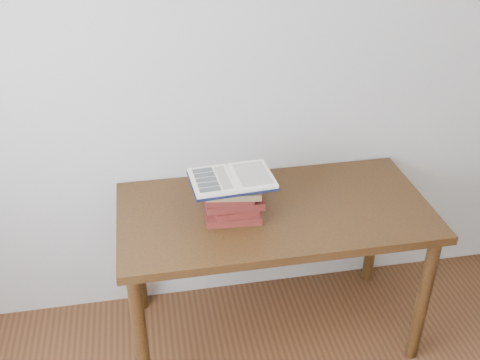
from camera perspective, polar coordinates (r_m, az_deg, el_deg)
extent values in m
cube|color=#BAB9B0|center=(2.62, -0.54, 11.20)|extent=(3.50, 0.04, 2.60)
cube|color=#432C10|center=(2.57, 3.55, -3.27)|extent=(1.42, 0.71, 0.04)
cylinder|color=#432C10|center=(2.54, -10.05, -15.62)|extent=(0.06, 0.06, 0.72)
cylinder|color=#432C10|center=(2.81, 18.07, -11.54)|extent=(0.06, 0.06, 0.72)
cylinder|color=#432C10|center=(2.98, -10.43, -7.41)|extent=(0.06, 0.06, 0.72)
cylinder|color=#432C10|center=(3.21, 13.47, -4.67)|extent=(0.06, 0.06, 0.72)
cube|color=maroon|center=(2.49, -0.74, -3.44)|extent=(0.25, 0.18, 0.03)
cube|color=maroon|center=(2.47, -0.56, -2.81)|extent=(0.20, 0.16, 0.03)
cube|color=maroon|center=(2.47, -0.65, -1.91)|extent=(0.26, 0.19, 0.03)
cube|color=maroon|center=(2.44, -1.01, -1.55)|extent=(0.22, 0.17, 0.03)
cube|color=#976E4E|center=(2.42, -0.65, -0.94)|extent=(0.26, 0.19, 0.03)
cube|color=#976E4E|center=(2.42, -1.29, -0.08)|extent=(0.21, 0.17, 0.03)
cube|color=black|center=(2.38, -0.82, -0.07)|extent=(0.37, 0.27, 0.01)
cube|color=#EEE4CE|center=(2.36, -2.89, -0.08)|extent=(0.18, 0.24, 0.02)
cube|color=#EEE4CE|center=(2.40, 1.21, 0.46)|extent=(0.18, 0.24, 0.02)
cylinder|color=#EEE4CE|center=(2.38, -0.83, 0.16)|extent=(0.03, 0.23, 0.01)
cube|color=black|center=(2.42, -3.83, 0.99)|extent=(0.09, 0.04, 0.00)
cube|color=black|center=(2.39, -3.65, 0.52)|extent=(0.09, 0.04, 0.00)
cube|color=black|center=(2.35, -3.46, 0.04)|extent=(0.09, 0.04, 0.00)
cube|color=black|center=(2.32, -3.27, -0.45)|extent=(0.09, 0.04, 0.00)
cube|color=black|center=(2.29, -3.07, -0.96)|extent=(0.09, 0.04, 0.00)
cube|color=beige|center=(2.37, -1.71, 0.26)|extent=(0.06, 0.19, 0.00)
cube|color=beige|center=(2.39, 1.29, 0.66)|extent=(0.15, 0.20, 0.00)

